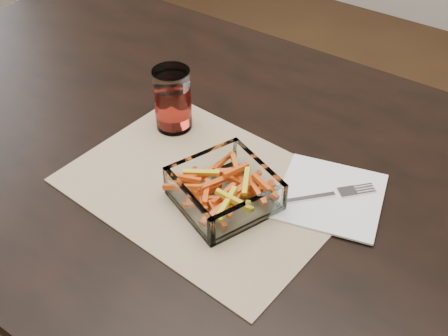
{
  "coord_description": "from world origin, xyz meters",
  "views": [
    {
      "loc": [
        0.46,
        -0.63,
        1.41
      ],
      "look_at": [
        0.06,
        -0.05,
        0.78
      ],
      "focal_mm": 45.0,
      "sensor_mm": 36.0,
      "label": 1
    }
  ],
  "objects_px": {
    "dining_table": "(211,190)",
    "fork": "(329,195)",
    "glass_bowl": "(224,191)",
    "tumbler": "(173,101)"
  },
  "relations": [
    {
      "from": "glass_bowl",
      "to": "tumbler",
      "type": "xyz_separation_m",
      "value": [
        -0.2,
        0.12,
        0.03
      ]
    },
    {
      "from": "glass_bowl",
      "to": "fork",
      "type": "distance_m",
      "value": 0.18
    },
    {
      "from": "tumbler",
      "to": "fork",
      "type": "relative_size",
      "value": 0.89
    },
    {
      "from": "dining_table",
      "to": "fork",
      "type": "xyz_separation_m",
      "value": [
        0.23,
        0.02,
        0.1
      ]
    },
    {
      "from": "tumbler",
      "to": "dining_table",
      "type": "bearing_deg",
      "value": -15.73
    },
    {
      "from": "dining_table",
      "to": "glass_bowl",
      "type": "xyz_separation_m",
      "value": [
        0.09,
        -0.09,
        0.11
      ]
    },
    {
      "from": "dining_table",
      "to": "fork",
      "type": "bearing_deg",
      "value": 5.35
    },
    {
      "from": "glass_bowl",
      "to": "tumbler",
      "type": "relative_size",
      "value": 1.55
    },
    {
      "from": "dining_table",
      "to": "tumbler",
      "type": "distance_m",
      "value": 0.18
    },
    {
      "from": "tumbler",
      "to": "fork",
      "type": "bearing_deg",
      "value": -1.45
    }
  ]
}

